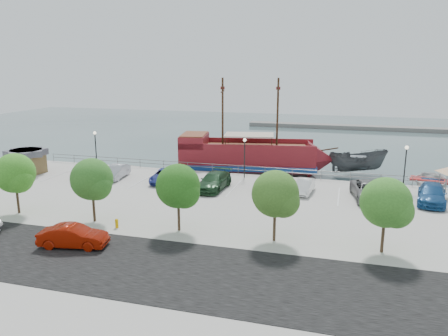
# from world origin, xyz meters

# --- Properties ---
(ground) EXTENTS (160.00, 160.00, 0.00)m
(ground) POSITION_xyz_m (0.00, 0.00, -1.00)
(ground) COLOR #304447
(land_slab) EXTENTS (100.00, 58.00, 1.20)m
(land_slab) POSITION_xyz_m (0.00, -21.00, -0.60)
(land_slab) COLOR #B0ACA6
(land_slab) RESTS_ON ground
(street) EXTENTS (100.00, 8.00, 0.04)m
(street) POSITION_xyz_m (0.00, -16.00, 0.01)
(street) COLOR black
(street) RESTS_ON land_slab
(sidewalk) EXTENTS (100.00, 4.00, 0.05)m
(sidewalk) POSITION_xyz_m (0.00, -10.00, 0.01)
(sidewalk) COLOR #A7A59B
(sidewalk) RESTS_ON land_slab
(seawall_railing) EXTENTS (50.00, 0.06, 1.00)m
(seawall_railing) POSITION_xyz_m (0.00, 7.80, 0.53)
(seawall_railing) COLOR #616161
(seawall_railing) RESTS_ON land_slab
(far_shore) EXTENTS (40.00, 3.00, 0.80)m
(far_shore) POSITION_xyz_m (10.00, 55.00, -0.60)
(far_shore) COLOR slate
(far_shore) RESTS_ON ground
(pirate_ship) EXTENTS (19.13, 8.10, 11.90)m
(pirate_ship) POSITION_xyz_m (0.27, 12.77, 0.99)
(pirate_ship) COLOR maroon
(pirate_ship) RESTS_ON ground
(patrol_boat) EXTENTS (7.57, 4.76, 2.74)m
(patrol_boat) POSITION_xyz_m (11.85, 15.22, 0.37)
(patrol_boat) COLOR #46484B
(patrol_boat) RESTS_ON ground
(speedboat) EXTENTS (6.06, 7.58, 1.40)m
(speedboat) POSITION_xyz_m (19.11, 10.36, -0.30)
(speedboat) COLOR silver
(speedboat) RESTS_ON ground
(dock_west) EXTENTS (8.05, 3.99, 0.44)m
(dock_west) POSITION_xyz_m (-14.47, 9.20, -0.78)
(dock_west) COLOR gray
(dock_west) RESTS_ON ground
(dock_mid) EXTENTS (6.38, 2.06, 0.36)m
(dock_mid) POSITION_xyz_m (8.43, 9.20, -0.82)
(dock_mid) COLOR gray
(dock_mid) RESTS_ON ground
(dock_east) EXTENTS (7.07, 2.75, 0.39)m
(dock_east) POSITION_xyz_m (15.48, 9.20, -0.80)
(dock_east) COLOR gray
(dock_east) RESTS_ON ground
(shed) EXTENTS (3.68, 3.68, 2.73)m
(shed) POSITION_xyz_m (-23.65, 1.54, 1.45)
(shed) COLOR brown
(shed) RESTS_ON land_slab
(street_sedan) EXTENTS (4.74, 2.39, 1.49)m
(street_sedan) POSITION_xyz_m (-6.68, -14.62, 0.75)
(street_sedan) COLOR maroon
(street_sedan) RESTS_ON street
(fire_hydrant) EXTENTS (0.26, 0.26, 0.75)m
(fire_hydrant) POSITION_xyz_m (-5.63, -10.80, 0.41)
(fire_hydrant) COLOR #E8AC03
(fire_hydrant) RESTS_ON sidewalk
(lamp_post_left) EXTENTS (0.36, 0.36, 4.28)m
(lamp_post_left) POSITION_xyz_m (-18.00, 6.50, 2.94)
(lamp_post_left) COLOR black
(lamp_post_left) RESTS_ON land_slab
(lamp_post_mid) EXTENTS (0.36, 0.36, 4.28)m
(lamp_post_mid) POSITION_xyz_m (0.00, 6.50, 2.94)
(lamp_post_mid) COLOR black
(lamp_post_mid) RESTS_ON land_slab
(lamp_post_right) EXTENTS (0.36, 0.36, 4.28)m
(lamp_post_right) POSITION_xyz_m (16.00, 6.50, 2.94)
(lamp_post_right) COLOR black
(lamp_post_right) RESTS_ON land_slab
(tree_b) EXTENTS (3.30, 3.20, 5.00)m
(tree_b) POSITION_xyz_m (-14.85, -10.07, 3.30)
(tree_b) COLOR #473321
(tree_b) RESTS_ON sidewalk
(tree_c) EXTENTS (3.30, 3.20, 5.00)m
(tree_c) POSITION_xyz_m (-7.85, -10.07, 3.30)
(tree_c) COLOR #473321
(tree_c) RESTS_ON sidewalk
(tree_d) EXTENTS (3.30, 3.20, 5.00)m
(tree_d) POSITION_xyz_m (-0.85, -10.07, 3.30)
(tree_d) COLOR #473321
(tree_d) RESTS_ON sidewalk
(tree_e) EXTENTS (3.30, 3.20, 5.00)m
(tree_e) POSITION_xyz_m (6.15, -10.07, 3.30)
(tree_e) COLOR #473321
(tree_e) RESTS_ON sidewalk
(tree_f) EXTENTS (3.30, 3.20, 5.00)m
(tree_f) POSITION_xyz_m (13.15, -10.07, 3.30)
(tree_f) COLOR #473321
(tree_f) RESTS_ON sidewalk
(parked_car_a) EXTENTS (1.99, 4.49, 1.50)m
(parked_car_a) POSITION_xyz_m (-16.45, 2.24, 0.75)
(parked_car_a) COLOR #B21A1F
(parked_car_a) RESTS_ON land_slab
(parked_car_b) EXTENTS (1.92, 4.46, 1.43)m
(parked_car_b) POSITION_xyz_m (-13.07, 2.41, 0.71)
(parked_car_b) COLOR #A8ABB6
(parked_car_b) RESTS_ON land_slab
(parked_car_c) EXTENTS (2.78, 5.04, 1.34)m
(parked_car_c) POSITION_xyz_m (-7.54, 2.38, 0.67)
(parked_car_c) COLOR navy
(parked_car_c) RESTS_ON land_slab
(parked_car_d) EXTENTS (2.58, 5.70, 1.62)m
(parked_car_d) POSITION_xyz_m (-1.80, 1.22, 0.81)
(parked_car_d) COLOR #1F4425
(parked_car_d) RESTS_ON land_slab
(parked_car_e) EXTENTS (1.90, 4.23, 1.41)m
(parked_car_e) POSITION_xyz_m (3.27, 2.64, 0.71)
(parked_car_e) COLOR black
(parked_car_e) RESTS_ON land_slab
(parked_car_f) EXTENTS (1.78, 4.17, 1.34)m
(parked_car_f) POSITION_xyz_m (6.81, 2.30, 0.67)
(parked_car_f) COLOR white
(parked_car_f) RESTS_ON land_slab
(parked_car_g) EXTENTS (3.65, 6.29, 1.65)m
(parked_car_g) POSITION_xyz_m (12.66, 1.76, 0.82)
(parked_car_g) COLOR slate
(parked_car_g) RESTS_ON land_slab
(parked_car_h) EXTENTS (3.12, 5.89, 1.63)m
(parked_car_h) POSITION_xyz_m (17.88, 2.32, 0.81)
(parked_car_h) COLOR #1C4E89
(parked_car_h) RESTS_ON land_slab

